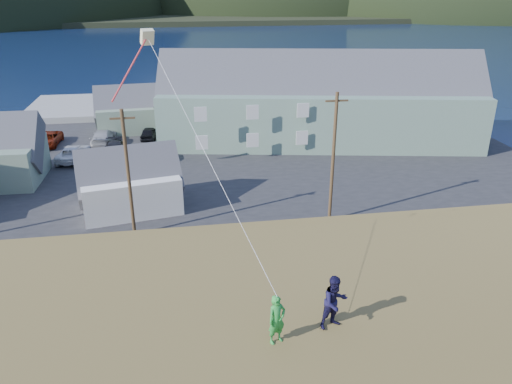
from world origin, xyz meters
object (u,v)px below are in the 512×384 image
(wharf, at_px, (127,106))
(shed_palegreen_far, at_px, (138,110))
(kite_flyer_green, at_px, (277,320))
(shed_white, at_px, (130,182))
(kite_flyer_navy, at_px, (335,302))
(lodge, at_px, (319,101))

(wharf, bearing_deg, shed_palegreen_far, -78.52)
(shed_palegreen_far, bearing_deg, kite_flyer_green, -86.24)
(shed_white, height_order, kite_flyer_navy, kite_flyer_navy)
(kite_flyer_green, xyz_separation_m, kite_flyer_navy, (1.80, 0.40, 0.09))
(shed_white, bearing_deg, kite_flyer_navy, -82.60)
(wharf, xyz_separation_m, kite_flyer_green, (9.24, -59.50, 7.50))
(wharf, relative_size, shed_white, 3.07)
(kite_flyer_green, bearing_deg, shed_white, 79.61)
(shed_white, relative_size, kite_flyer_green, 5.61)
(lodge, height_order, kite_flyer_navy, lodge)
(lodge, xyz_separation_m, shed_white, (-19.11, -14.84, -2.26))
(lodge, bearing_deg, kite_flyer_navy, -94.81)
(kite_flyer_green, bearing_deg, shed_palegreen_far, 73.85)
(shed_palegreen_far, xyz_separation_m, kite_flyer_navy, (8.77, -47.93, 5.53))
(wharf, relative_size, lodge, 0.74)
(wharf, height_order, kite_flyer_navy, kite_flyer_navy)
(wharf, height_order, shed_white, shed_white)
(lodge, distance_m, shed_palegreen_far, 21.40)
(shed_palegreen_far, distance_m, kite_flyer_navy, 49.04)
(shed_white, xyz_separation_m, kite_flyer_green, (6.34, -25.49, 5.60))
(shed_palegreen_far, height_order, kite_flyer_navy, kite_flyer_navy)
(lodge, xyz_separation_m, shed_palegreen_far, (-19.74, 8.00, -2.10))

